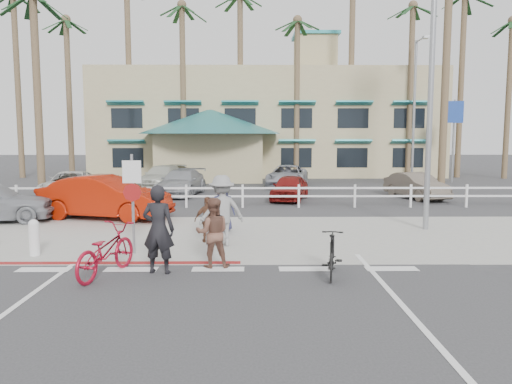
{
  "coord_description": "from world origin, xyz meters",
  "views": [
    {
      "loc": [
        0.76,
        -10.6,
        3.07
      ],
      "look_at": [
        0.9,
        3.28,
        1.5
      ],
      "focal_mm": 35.0,
      "sensor_mm": 36.0,
      "label": 1
    }
  ],
  "objects_px": {
    "sign_post": "(133,199)",
    "bike_black": "(332,254)",
    "bike_red": "(106,251)",
    "car_white_sedan": "(105,197)"
  },
  "relations": [
    {
      "from": "sign_post",
      "to": "car_white_sedan",
      "type": "relative_size",
      "value": 0.59
    },
    {
      "from": "sign_post",
      "to": "car_white_sedan",
      "type": "bearing_deg",
      "value": 112.92
    },
    {
      "from": "bike_red",
      "to": "car_white_sedan",
      "type": "xyz_separation_m",
      "value": [
        -2.21,
        7.61,
        0.24
      ]
    },
    {
      "from": "sign_post",
      "to": "bike_black",
      "type": "bearing_deg",
      "value": -24.04
    },
    {
      "from": "bike_red",
      "to": "car_white_sedan",
      "type": "distance_m",
      "value": 7.93
    },
    {
      "from": "bike_black",
      "to": "car_white_sedan",
      "type": "bearing_deg",
      "value": -36.52
    },
    {
      "from": "bike_red",
      "to": "car_white_sedan",
      "type": "bearing_deg",
      "value": -56.8
    },
    {
      "from": "bike_red",
      "to": "bike_black",
      "type": "distance_m",
      "value": 4.96
    },
    {
      "from": "sign_post",
      "to": "car_white_sedan",
      "type": "distance_m",
      "value": 6.05
    },
    {
      "from": "sign_post",
      "to": "bike_black",
      "type": "xyz_separation_m",
      "value": [
        4.83,
        -2.15,
        -0.95
      ]
    }
  ]
}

